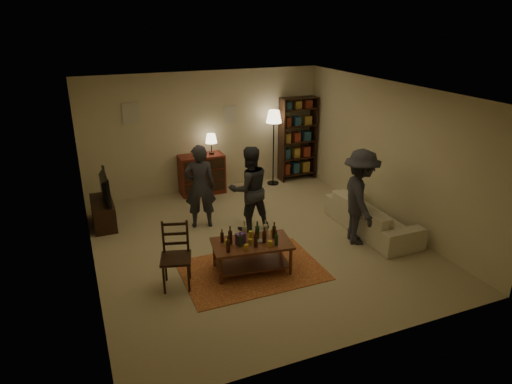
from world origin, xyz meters
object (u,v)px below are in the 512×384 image
bookshelf (298,138)px  person_right (249,189)px  dining_chair (176,253)px  dresser (202,173)px  floor_lamp (274,122)px  coffee_table (251,246)px  person_left (200,187)px  tv_stand (103,206)px  sofa (372,216)px  person_by_sofa (360,197)px

bookshelf → person_right: 3.09m
dining_chair → dresser: dresser is taller
dining_chair → floor_lamp: bearing=63.5°
coffee_table → bookshelf: bearing=53.8°
person_left → tv_stand: bearing=-12.4°
coffee_table → sofa: 2.68m
dresser → person_by_sofa: 3.89m
coffee_table → sofa: size_ratio=0.63×
person_right → person_left: bearing=-30.4°
bookshelf → coffee_table: bearing=-126.2°
tv_stand → dresser: size_ratio=0.78×
tv_stand → sofa: size_ratio=0.51×
coffee_table → dining_chair: dining_chair is taller
floor_lamp → person_by_sofa: bearing=-87.3°
dresser → sofa: bearing=-52.5°
person_left → person_by_sofa: (2.41, -1.69, 0.04)m
person_right → person_by_sofa: person_by_sofa is taller
floor_lamp → person_right: bearing=-124.6°
coffee_table → bookshelf: size_ratio=0.65×
tv_stand → person_right: (2.55, -1.23, 0.43)m
tv_stand → person_left: size_ratio=0.65×
floor_lamp → sofa: size_ratio=0.86×
coffee_table → dining_chair: size_ratio=1.28×
dresser → person_right: person_right is taller
floor_lamp → person_by_sofa: size_ratio=1.04×
sofa → dresser: bearing=37.5°
coffee_table → sofa: coffee_table is taller
floor_lamp → sofa: 3.35m
floor_lamp → bookshelf: bearing=10.5°
bookshelf → dining_chair: bearing=-137.1°
dining_chair → person_right: (1.72, 1.38, 0.27)m
sofa → person_right: size_ratio=1.28×
floor_lamp → person_right: size_ratio=1.10×
sofa → person_left: 3.28m
person_left → bookshelf: bearing=-137.9°
sofa → person_left: bearing=63.8°
sofa → person_by_sofa: (-0.50, -0.26, 0.55)m
sofa → person_by_sofa: size_ratio=1.22×
coffee_table → person_by_sofa: 2.19m
sofa → person_left: person_left is taller
coffee_table → dining_chair: bearing=176.6°
dresser → tv_stand: bearing=-157.9°
dresser → bookshelf: bookshelf is taller
tv_stand → sofa: tv_stand is taller
bookshelf → sofa: (-0.05, -3.18, -0.73)m
dresser → person_right: 2.19m
bookshelf → person_by_sofa: 3.49m
person_left → person_by_sofa: bearing=156.4°
dresser → person_right: (0.30, -2.15, 0.34)m
person_left → coffee_table: bearing=109.7°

